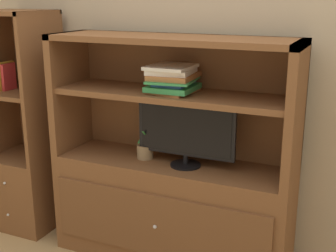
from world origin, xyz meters
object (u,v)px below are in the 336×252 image
(tv_monitor, at_px, (186,132))
(potted_plant, at_px, (145,150))
(magazine_stack, at_px, (173,79))
(media_console, at_px, (171,189))
(upright_book_row, at_px, (4,76))
(bookshelf_tall, at_px, (27,158))

(tv_monitor, bearing_deg, potted_plant, 175.66)
(tv_monitor, bearing_deg, magazine_stack, 164.40)
(media_console, xyz_separation_m, upright_book_row, (-1.32, -0.00, 0.65))
(bookshelf_tall, bearing_deg, media_console, -0.30)
(tv_monitor, xyz_separation_m, bookshelf_tall, (-1.30, 0.04, -0.37))
(tv_monitor, xyz_separation_m, potted_plant, (-0.29, 0.02, -0.16))
(bookshelf_tall, distance_m, upright_book_row, 0.63)
(potted_plant, height_order, bookshelf_tall, bookshelf_tall)
(bookshelf_tall, height_order, upright_book_row, bookshelf_tall)
(media_console, height_order, bookshelf_tall, bookshelf_tall)
(potted_plant, relative_size, upright_book_row, 1.38)
(bookshelf_tall, bearing_deg, upright_book_row, -175.42)
(magazine_stack, relative_size, bookshelf_tall, 0.22)
(magazine_stack, xyz_separation_m, bookshelf_tall, (-1.20, 0.01, -0.69))
(magazine_stack, distance_m, bookshelf_tall, 1.38)
(magazine_stack, bearing_deg, upright_book_row, 179.96)
(tv_monitor, xyz_separation_m, magazine_stack, (-0.10, 0.03, 0.32))
(media_console, relative_size, bookshelf_tall, 0.96)
(media_console, height_order, potted_plant, media_console)
(magazine_stack, xyz_separation_m, upright_book_row, (-1.33, 0.00, -0.08))
(magazine_stack, bearing_deg, bookshelf_tall, 179.46)
(media_console, distance_m, potted_plant, 0.31)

